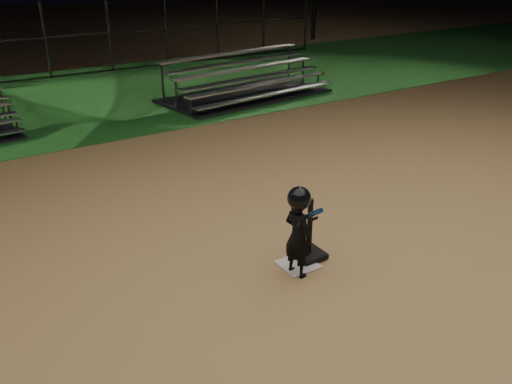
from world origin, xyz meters
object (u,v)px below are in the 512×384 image
at_px(batting_tee, 309,246).
at_px(bleacher_right, 246,89).
at_px(home_plate, 298,265).
at_px(child_batter, 298,229).

bearing_deg(batting_tee, bleacher_right, 63.95).
bearing_deg(home_plate, child_batter, -132.04).
bearing_deg(child_batter, bleacher_right, -40.22).
xyz_separation_m(home_plate, child_batter, (-0.13, -0.14, 0.61)).
distance_m(batting_tee, child_batter, 0.61).
height_order(home_plate, bleacher_right, bleacher_right).
distance_m(home_plate, child_batter, 0.64).
relative_size(home_plate, bleacher_right, 0.09).
height_order(home_plate, batting_tee, batting_tee).
bearing_deg(batting_tee, home_plate, -160.07).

